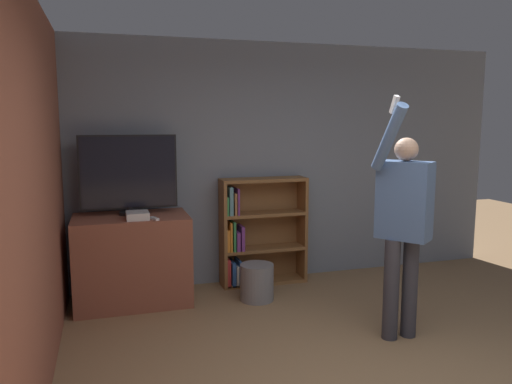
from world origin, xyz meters
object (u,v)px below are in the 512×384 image
at_px(television, 129,174).
at_px(bookshelf, 255,233).
at_px(waste_bin, 257,282).
at_px(person, 404,219).
at_px(game_console, 138,215).

height_order(television, bookshelf, television).
distance_m(television, waste_bin, 1.70).
xyz_separation_m(bookshelf, waste_bin, (-0.14, -0.52, -0.39)).
bearing_deg(person, game_console, -159.67).
bearing_deg(bookshelf, waste_bin, -105.17).
distance_m(television, game_console, 0.46).
height_order(game_console, bookshelf, bookshelf).
xyz_separation_m(bookshelf, person, (0.76, -1.73, 0.45)).
height_order(bookshelf, person, person).
xyz_separation_m(television, game_console, (0.06, -0.27, -0.38)).
xyz_separation_m(game_console, bookshelf, (1.31, 0.40, -0.35)).
height_order(game_console, person, person).
bearing_deg(bookshelf, person, -66.42).
bearing_deg(television, waste_bin, -17.37).
xyz_separation_m(television, waste_bin, (1.22, -0.38, -1.12)).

